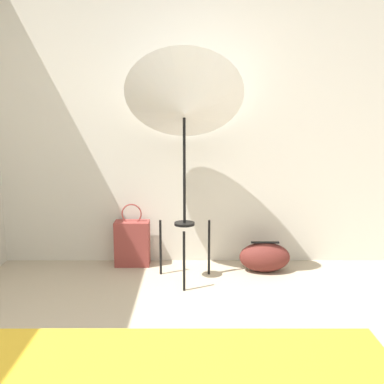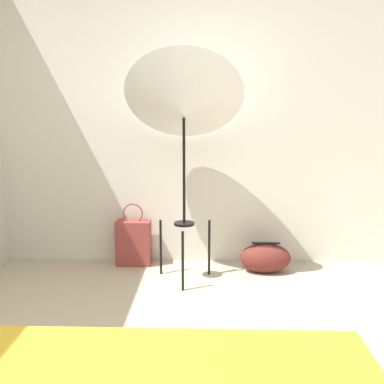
% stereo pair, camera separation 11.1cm
% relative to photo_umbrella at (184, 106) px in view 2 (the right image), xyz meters
% --- Properties ---
extents(wall_back, '(8.00, 0.05, 2.60)m').
position_rel_photo_umbrella_xyz_m(wall_back, '(-0.14, 0.48, -0.07)').
color(wall_back, beige).
rests_on(wall_back, ground_plane).
extents(photo_umbrella, '(0.92, 0.79, 1.78)m').
position_rel_photo_umbrella_xyz_m(photo_umbrella, '(0.00, 0.00, 0.00)').
color(photo_umbrella, black).
rests_on(photo_umbrella, ground_plane).
extents(tote_bag, '(0.30, 0.16, 0.55)m').
position_rel_photo_umbrella_xyz_m(tote_bag, '(-0.46, 0.34, -1.17)').
color(tote_bag, brown).
rests_on(tote_bag, ground_plane).
extents(duffel_bag, '(0.42, 0.25, 0.26)m').
position_rel_photo_umbrella_xyz_m(duffel_bag, '(0.67, 0.18, -1.25)').
color(duffel_bag, '#5B231E').
rests_on(duffel_bag, ground_plane).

